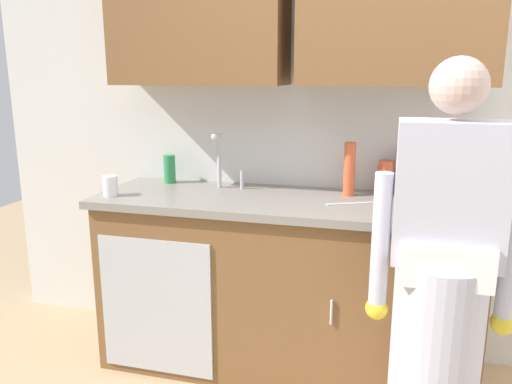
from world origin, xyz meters
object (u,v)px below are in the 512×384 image
at_px(sink, 218,196).
at_px(bottle_water_short, 349,169).
at_px(knife_on_counter, 350,204).
at_px(bottle_cleaner_spray, 170,169).
at_px(bottle_soap, 386,178).
at_px(sponge, 432,210).
at_px(cup_by_sink, 110,186).
at_px(bottle_dish_liquid, 407,171).
at_px(bottle_water_tall, 443,175).
at_px(person_at_sink, 439,308).

relative_size(sink, bottle_water_short, 1.80).
bearing_deg(knife_on_counter, bottle_cleaner_spray, -37.61).
bearing_deg(bottle_soap, sponge, -56.83).
relative_size(bottle_cleaner_spray, knife_on_counter, 0.67).
relative_size(bottle_cleaner_spray, sponge, 1.47).
relative_size(cup_by_sink, knife_on_counter, 0.44).
distance_m(bottle_dish_liquid, bottle_water_tall, 0.18).
bearing_deg(sink, bottle_water_short, 11.85).
relative_size(knife_on_counter, sponge, 2.18).
bearing_deg(bottle_water_short, bottle_dish_liquid, 16.02).
bearing_deg(bottle_dish_liquid, cup_by_sink, -164.53).
bearing_deg(knife_on_counter, bottle_soap, -146.32).
height_order(bottle_dish_liquid, bottle_water_tall, bottle_dish_liquid).
bearing_deg(bottle_soap, cup_by_sink, -163.61).
bearing_deg(bottle_water_tall, bottle_cleaner_spray, -178.60).
bearing_deg(bottle_cleaner_spray, sponge, -11.94).
height_order(bottle_cleaner_spray, knife_on_counter, bottle_cleaner_spray).
height_order(sink, sponge, sink).
bearing_deg(cup_by_sink, sink, 19.65).
bearing_deg(bottle_soap, bottle_water_short, -157.05).
bearing_deg(sponge, cup_by_sink, -177.29).
distance_m(sink, bottle_dish_liquid, 0.99).
bearing_deg(bottle_dish_liquid, bottle_water_short, -163.98).
relative_size(bottle_soap, bottle_cleaner_spray, 1.10).
bearing_deg(person_at_sink, cup_by_sink, 166.63).
distance_m(person_at_sink, bottle_dish_liquid, 0.88).
bearing_deg(bottle_water_tall, cup_by_sink, -165.97).
height_order(bottle_cleaner_spray, cup_by_sink, bottle_cleaner_spray).
distance_m(sink, bottle_cleaner_spray, 0.42).
xyz_separation_m(bottle_cleaner_spray, sponge, (1.43, -0.30, -0.07)).
distance_m(sink, person_at_sink, 1.24).
height_order(sink, knife_on_counter, sink).
xyz_separation_m(cup_by_sink, knife_on_counter, (1.22, 0.14, -0.05)).
distance_m(bottle_dish_liquid, knife_on_counter, 0.39).
distance_m(sink, knife_on_counter, 0.70).
relative_size(bottle_water_tall, cup_by_sink, 2.23).
bearing_deg(bottle_cleaner_spray, bottle_soap, 1.28).
height_order(person_at_sink, cup_by_sink, person_at_sink).
xyz_separation_m(bottle_cleaner_spray, knife_on_counter, (1.06, -0.23, -0.08)).
relative_size(person_at_sink, cup_by_sink, 15.43).
bearing_deg(knife_on_counter, bottle_water_tall, -173.51).
relative_size(bottle_soap, knife_on_counter, 0.74).
bearing_deg(person_at_sink, knife_on_counter, 126.39).
bearing_deg(bottle_soap, knife_on_counter, -121.18).
bearing_deg(knife_on_counter, bottle_water_short, -107.34).
relative_size(sink, bottle_water_tall, 2.14).
height_order(bottle_water_tall, knife_on_counter, bottle_water_tall).
distance_m(bottle_water_short, cup_by_sink, 1.24).
relative_size(person_at_sink, knife_on_counter, 6.75).
xyz_separation_m(sink, bottle_water_short, (0.67, 0.14, 0.15)).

